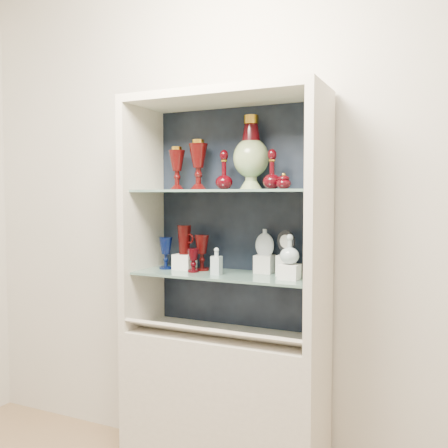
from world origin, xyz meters
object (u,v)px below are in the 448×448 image
at_px(enamel_urn, 251,153).
at_px(ruby_goblet_tall, 202,253).
at_px(flat_flask, 265,242).
at_px(pedestal_lamp_right, 198,165).
at_px(lidded_bowl, 284,181).
at_px(ruby_decanter_b, 272,168).
at_px(clear_square_bottle, 216,261).
at_px(cameo_medallion, 286,242).
at_px(pedestal_lamp_left, 177,168).
at_px(ruby_goblet_small, 193,260).
at_px(ruby_pitcher, 184,240).
at_px(clear_round_decanter, 290,250).
at_px(cobalt_goblet, 166,253).
at_px(ruby_decanter_a, 224,167).

bearing_deg(enamel_urn, ruby_goblet_tall, -172.76).
relative_size(ruby_goblet_tall, flat_flask, 1.36).
relative_size(pedestal_lamp_right, lidded_bowl, 3.32).
bearing_deg(ruby_decanter_b, clear_square_bottle, -162.29).
distance_m(pedestal_lamp_right, cameo_medallion, 0.62).
relative_size(pedestal_lamp_left, ruby_goblet_small, 1.89).
xyz_separation_m(pedestal_lamp_left, flat_flask, (0.48, 0.04, -0.38)).
relative_size(pedestal_lamp_right, flat_flask, 1.90).
relative_size(ruby_goblet_small, ruby_pitcher, 0.78).
xyz_separation_m(ruby_goblet_small, clear_round_decanter, (0.51, -0.00, 0.08)).
bearing_deg(pedestal_lamp_left, flat_flask, 5.15).
bearing_deg(enamel_urn, ruby_goblet_small, -158.52).
bearing_deg(cobalt_goblet, pedestal_lamp_left, 45.15).
height_order(pedestal_lamp_right, clear_square_bottle, pedestal_lamp_right).
height_order(lidded_bowl, ruby_goblet_small, lidded_bowl).
relative_size(ruby_decanter_b, lidded_bowl, 2.62).
bearing_deg(ruby_goblet_tall, enamel_urn, 7.24).
xyz_separation_m(ruby_goblet_tall, ruby_goblet_small, (-0.01, -0.07, -0.03)).
xyz_separation_m(ruby_decanter_b, cobalt_goblet, (-0.59, -0.02, -0.44)).
height_order(pedestal_lamp_left, ruby_decanter_b, pedestal_lamp_left).
distance_m(pedestal_lamp_right, ruby_goblet_tall, 0.46).
relative_size(pedestal_lamp_right, ruby_pitcher, 1.69).
bearing_deg(ruby_decanter_b, enamel_urn, 158.96).
bearing_deg(ruby_pitcher, enamel_urn, 18.24).
relative_size(clear_square_bottle, clear_round_decanter, 1.00).
bearing_deg(flat_flask, ruby_goblet_tall, -171.60).
bearing_deg(ruby_goblet_tall, ruby_decanter_b, -2.40).
distance_m(ruby_goblet_tall, clear_square_bottle, 0.17).
bearing_deg(clear_square_bottle, clear_round_decanter, 3.37).
distance_m(ruby_decanter_b, clear_square_bottle, 0.53).
distance_m(pedestal_lamp_right, enamel_urn, 0.29).
bearing_deg(ruby_goblet_small, clear_square_bottle, -9.74).
relative_size(pedestal_lamp_left, cameo_medallion, 1.82).
xyz_separation_m(cobalt_goblet, flat_flask, (0.53, 0.09, 0.07)).
relative_size(pedestal_lamp_right, ruby_goblet_tall, 1.40).
xyz_separation_m(pedestal_lamp_left, ruby_goblet_tall, (0.15, -0.01, -0.44)).
relative_size(enamel_urn, clear_square_bottle, 2.74).
xyz_separation_m(ruby_pitcher, clear_round_decanter, (0.60, -0.07, -0.02)).
relative_size(enamel_urn, flat_flask, 2.69).
height_order(pedestal_lamp_left, clear_square_bottle, pedestal_lamp_left).
relative_size(ruby_decanter_b, clear_square_bottle, 1.53).
bearing_deg(ruby_decanter_b, clear_round_decanter, -28.89).
height_order(ruby_decanter_a, flat_flask, ruby_decanter_a).
height_order(ruby_decanter_b, cameo_medallion, ruby_decanter_b).
distance_m(pedestal_lamp_right, lidded_bowl, 0.50).
bearing_deg(ruby_decanter_a, ruby_goblet_small, -152.47).
height_order(ruby_decanter_a, ruby_pitcher, ruby_decanter_a).
distance_m(ruby_decanter_a, ruby_goblet_small, 0.50).
distance_m(ruby_decanter_a, ruby_goblet_tall, 0.46).
bearing_deg(pedestal_lamp_left, ruby_decanter_a, -2.86).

